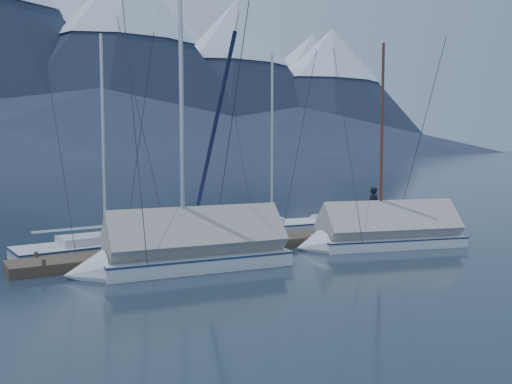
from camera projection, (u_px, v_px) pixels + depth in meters
ground at (284, 256)px, 19.57m from camera, size 1000.00×1000.00×0.00m
dock at (256, 245)px, 21.27m from camera, size 18.00×1.50×0.54m
mooring_posts at (245, 240)px, 20.99m from camera, size 15.12×1.52×0.35m
sailboat_open_left at (118, 247)px, 20.55m from camera, size 6.83×2.87×8.85m
sailboat_open_mid at (194, 238)px, 22.55m from camera, size 7.92×3.61×10.13m
sailboat_open_right at (281, 228)px, 25.35m from camera, size 7.01×2.99×9.04m
sailboat_covered_near at (377, 236)px, 21.44m from camera, size 7.10×3.85×8.83m
sailboat_covered_far at (179, 254)px, 17.53m from camera, size 7.39×3.17×10.08m
person at (374, 207)px, 24.69m from camera, size 0.45×0.66×1.79m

